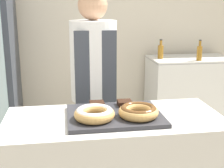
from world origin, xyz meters
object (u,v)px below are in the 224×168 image
donut_chocolate_glaze (138,111)px  brownie_back_right (125,103)px  baker_person (94,89)px  brownie_back_left (97,104)px  serving_tray (115,116)px  chest_freezer (189,94)px  bottle_amber (161,51)px  bottle_amber_b (199,53)px  donut_light_glaze (94,113)px

donut_chocolate_glaze → brownie_back_right: bearing=100.0°
donut_chocolate_glaze → baker_person: baker_person is taller
brownie_back_left → serving_tray: bearing=-58.0°
chest_freezer → bottle_amber: bearing=-179.7°
baker_person → bottle_amber_b: 1.60m
brownie_back_left → brownie_back_right: 0.18m
bottle_amber → donut_chocolate_glaze: bearing=-111.1°
donut_light_glaze → chest_freezer: (1.34, 1.83, -0.48)m
donut_chocolate_glaze → brownie_back_right: donut_chocolate_glaze is taller
chest_freezer → bottle_amber_b: bearing=-86.4°
donut_light_glaze → baker_person: size_ratio=0.14×
donut_light_glaze → brownie_back_right: donut_light_glaze is taller
donut_light_glaze → brownie_back_right: bearing=44.8°
serving_tray → bottle_amber_b: bottle_amber_b is taller
brownie_back_right → bottle_amber_b: (1.14, 1.42, 0.08)m
donut_light_glaze → bottle_amber: bottle_amber is taller
donut_chocolate_glaze → brownie_back_right: (-0.04, 0.21, -0.02)m
brownie_back_left → brownie_back_right: same height
donut_chocolate_glaze → brownie_back_right: size_ratio=2.57×
serving_tray → brownie_back_left: size_ratio=6.21×
brownie_back_right → bottle_amber: size_ratio=0.40×
donut_light_glaze → brownie_back_left: (0.04, 0.21, -0.02)m
brownie_back_right → chest_freezer: bearing=55.2°
donut_chocolate_glaze → donut_light_glaze: bearing=180.0°
chest_freezer → brownie_back_right: bearing=-124.8°
donut_light_glaze → brownie_back_left: size_ratio=2.57×
donut_chocolate_glaze → brownie_back_right: 0.22m
serving_tray → brownie_back_left: brownie_back_left is taller
chest_freezer → bottle_amber_b: (0.01, -0.20, 0.54)m
donut_light_glaze → serving_tray: bearing=29.6°
donut_light_glaze → donut_chocolate_glaze: (0.25, 0.00, 0.00)m
baker_person → bottle_amber_b: (1.29, 0.94, 0.11)m
chest_freezer → serving_tray: bearing=-124.5°
brownie_back_left → brownie_back_right: (0.18, 0.00, 0.00)m
serving_tray → donut_light_glaze: size_ratio=2.41×
donut_light_glaze → brownie_back_right: (0.22, 0.21, -0.02)m
chest_freezer → baker_person: bearing=-138.2°
serving_tray → bottle_amber_b: (1.22, 1.56, 0.11)m
brownie_back_left → brownie_back_right: bearing=0.0°
brownie_back_right → brownie_back_left: bearing=180.0°
serving_tray → donut_chocolate_glaze: donut_chocolate_glaze is taller
brownie_back_left → chest_freezer: (1.30, 1.62, -0.46)m
baker_person → bottle_amber_b: size_ratio=7.15×
donut_chocolate_glaze → bottle_amber: bottle_amber is taller
serving_tray → bottle_amber: bottle_amber is taller
donut_chocolate_glaze → bottle_amber: size_ratio=1.03×
serving_tray → bottle_amber: 1.95m
donut_light_glaze → bottle_amber_b: (1.35, 1.63, 0.06)m
donut_light_glaze → brownie_back_left: bearing=80.0°
brownie_back_left → bottle_amber_b: 1.94m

